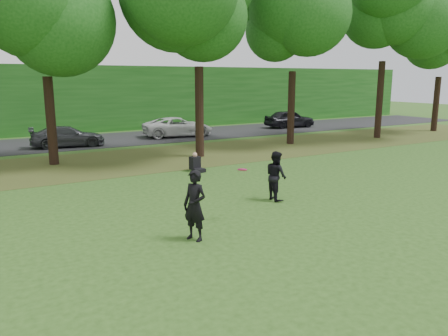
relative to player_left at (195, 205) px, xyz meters
name	(u,v)px	position (x,y,z in m)	size (l,w,h in m)	color
ground	(286,247)	(1.66, -1.58, -0.90)	(120.00, 120.00, 0.00)	#274917
leaf_litter	(122,161)	(1.66, 11.42, -0.90)	(60.00, 7.00, 0.01)	#4B401A
street	(84,141)	(1.66, 19.42, -0.89)	(70.00, 7.00, 0.02)	black
far_hedge	(63,99)	(1.66, 25.42, 1.60)	(70.00, 3.00, 5.00)	#1A5016
player_left	(195,205)	(0.00, 0.00, 0.00)	(0.66, 0.43, 1.81)	black
player_right	(276,176)	(4.03, 1.98, -0.07)	(0.81, 0.63, 1.66)	black
parked_cars	(98,132)	(2.37, 18.42, -0.21)	(39.32, 3.71, 1.45)	black
frisbee	(242,170)	(1.87, 0.72, 0.59)	(0.33, 0.32, 0.16)	#F51481
seated_person	(196,164)	(3.80, 7.49, -0.59)	(0.52, 0.79, 0.83)	black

